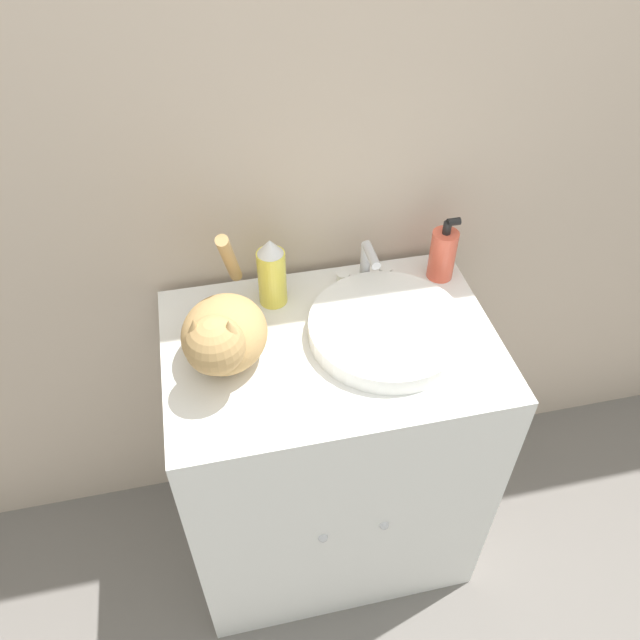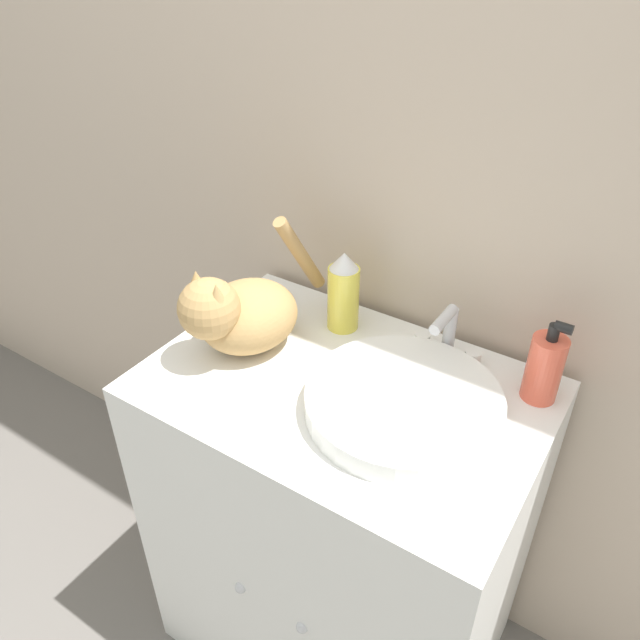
# 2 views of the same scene
# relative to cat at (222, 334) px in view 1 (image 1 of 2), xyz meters

# --- Properties ---
(ground_plane) EXTENTS (8.00, 8.00, 0.00)m
(ground_plane) POSITION_rel_cat_xyz_m (0.23, -0.24, -0.92)
(ground_plane) COLOR slate
(wall_back) EXTENTS (6.00, 0.05, 2.50)m
(wall_back) POSITION_rel_cat_xyz_m (0.23, 0.31, 0.33)
(wall_back) COLOR #C6B29E
(wall_back) RESTS_ON ground_plane
(vanity_cabinet) EXTENTS (0.74, 0.52, 0.84)m
(vanity_cabinet) POSITION_rel_cat_xyz_m (0.23, 0.01, -0.50)
(vanity_cabinet) COLOR white
(vanity_cabinet) RESTS_ON ground_plane
(sink_basin) EXTENTS (0.35, 0.35, 0.04)m
(sink_basin) POSITION_rel_cat_xyz_m (0.36, 0.01, -0.06)
(sink_basin) COLOR white
(sink_basin) RESTS_ON vanity_cabinet
(faucet) EXTENTS (0.14, 0.10, 0.12)m
(faucet) POSITION_rel_cat_xyz_m (0.36, 0.19, -0.03)
(faucet) COLOR silver
(faucet) RESTS_ON vanity_cabinet
(cat) EXTENTS (0.22, 0.35, 0.25)m
(cat) POSITION_rel_cat_xyz_m (0.00, 0.00, 0.00)
(cat) COLOR tan
(cat) RESTS_ON vanity_cabinet
(soap_bottle) EXTENTS (0.06, 0.06, 0.17)m
(soap_bottle) POSITION_rel_cat_xyz_m (0.54, 0.18, -0.02)
(soap_bottle) COLOR #EF6047
(soap_bottle) RESTS_ON vanity_cabinet
(spray_bottle) EXTENTS (0.07, 0.07, 0.18)m
(spray_bottle) POSITION_rel_cat_xyz_m (0.13, 0.17, 0.00)
(spray_bottle) COLOR #EADB4C
(spray_bottle) RESTS_ON vanity_cabinet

